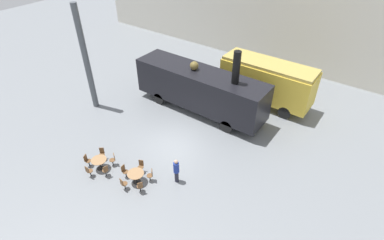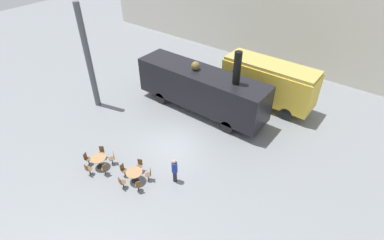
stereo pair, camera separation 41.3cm
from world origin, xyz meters
The scene contains 18 objects.
ground_plane centered at (0.00, 0.00, 0.00)m, with size 80.00×80.00×0.00m, color gray.
backdrop_wall centered at (0.00, 15.22, 4.50)m, with size 44.00×0.15×9.00m.
passenger_coach_vintage centered at (2.69, 8.14, 2.06)m, with size 7.15×2.43×3.53m.
steam_locomotive centered at (-0.92, 4.21, 2.00)m, with size 10.42×2.56×5.62m.
cafe_table_near centered at (0.37, -4.09, 0.58)m, with size 0.96×0.96×0.71m.
cafe_table_mid centered at (-2.20, -4.60, 0.59)m, with size 0.93×0.93×0.73m.
cafe_chair_0 centered at (1.00, -3.52, 0.51)m, with size 0.40×0.40×0.87m.
cafe_chair_1 centered at (0.02, -3.31, 0.51)m, with size 0.38×0.40×0.87m.
cafe_chair_2 centered at (-0.48, -4.18, 0.51)m, with size 0.37×0.36×0.87m.
cafe_chair_3 centered at (0.20, -4.93, 0.51)m, with size 0.36×0.38×0.87m.
cafe_chair_4 centered at (1.11, -4.51, 0.51)m, with size 0.40×0.39×0.87m.
cafe_chair_5 centered at (-2.98, -4.90, 0.51)m, with size 0.39×0.38×0.87m.
cafe_chair_6 centered at (-2.16, -5.44, 0.51)m, with size 0.36×0.36×0.87m.
cafe_chair_7 centered at (-1.39, -4.82, 0.51)m, with size 0.38×0.36×0.87m.
cafe_chair_8 centered at (-1.75, -3.90, 0.51)m, with size 0.39×0.40×0.87m.
cafe_chair_9 centered at (-2.73, -3.95, 0.51)m, with size 0.40×0.41×0.87m.
visitor_person centered at (2.22, -2.66, 0.91)m, with size 0.34×0.34×1.67m.
support_pillar centered at (-8.00, -0.16, 4.00)m, with size 0.44×0.44×8.00m.
Camera 1 is at (10.02, -11.88, 13.30)m, focal length 28.00 mm.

